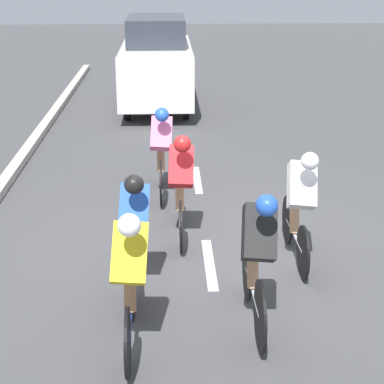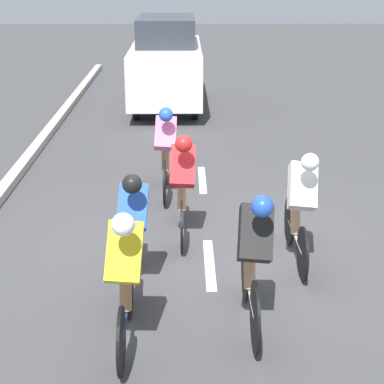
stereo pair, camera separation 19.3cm
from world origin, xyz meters
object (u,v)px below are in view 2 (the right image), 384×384
(cyclist_pink, at_px, (165,150))
(cyclist_red, at_px, (182,183))
(cyclist_blue, at_px, (133,226))
(cyclist_yellow, at_px, (125,274))
(support_car, at_px, (166,63))
(cyclist_white, at_px, (300,204))
(cyclist_black, at_px, (254,257))

(cyclist_pink, bearing_deg, cyclist_red, 99.18)
(cyclist_blue, bearing_deg, cyclist_yellow, 90.61)
(cyclist_yellow, distance_m, support_car, 10.73)
(cyclist_white, height_order, support_car, support_car)
(cyclist_blue, distance_m, cyclist_white, 2.05)
(cyclist_white, relative_size, support_car, 0.38)
(cyclist_black, height_order, support_car, support_car)
(cyclist_pink, height_order, cyclist_blue, cyclist_pink)
(cyclist_red, height_order, support_car, support_car)
(cyclist_white, xyz_separation_m, cyclist_yellow, (1.95, 1.81, 0.01))
(cyclist_pink, xyz_separation_m, cyclist_white, (-1.68, 2.41, 0.02))
(cyclist_black, distance_m, support_car, 10.42)
(cyclist_pink, xyz_separation_m, support_car, (0.14, -6.51, 0.34))
(cyclist_white, distance_m, support_car, 9.11)
(cyclist_pink, distance_m, cyclist_blue, 3.01)
(cyclist_pink, bearing_deg, cyclist_yellow, 86.32)
(cyclist_pink, relative_size, support_car, 0.38)
(cyclist_red, relative_size, cyclist_yellow, 1.02)
(cyclist_pink, xyz_separation_m, cyclist_blue, (0.28, 2.99, -0.01))
(cyclist_blue, xyz_separation_m, cyclist_red, (-0.55, -1.36, 0.03))
(cyclist_red, bearing_deg, cyclist_pink, -80.82)
(cyclist_pink, height_order, cyclist_red, cyclist_red)
(cyclist_pink, height_order, support_car, support_car)
(support_car, bearing_deg, cyclist_red, 92.84)
(cyclist_pink, height_order, cyclist_black, cyclist_black)
(cyclist_blue, relative_size, cyclist_red, 1.00)
(cyclist_yellow, xyz_separation_m, support_car, (-0.13, -10.73, 0.31))
(cyclist_red, bearing_deg, cyclist_white, 151.49)
(support_car, bearing_deg, cyclist_blue, 89.14)
(cyclist_white, distance_m, cyclist_yellow, 2.66)
(cyclist_white, distance_m, cyclist_black, 1.61)
(cyclist_white, xyz_separation_m, cyclist_red, (1.42, -0.77, 0.00))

